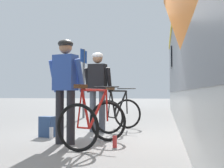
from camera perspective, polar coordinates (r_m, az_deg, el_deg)
The scene contains 9 objects.
ground_plane at distance 5.61m, azimuth -1.68°, elevation -10.58°, with size 80.00×80.00×0.00m, color gray.
cyclist_near_in_dark at distance 6.40m, azimuth -2.89°, elevation -0.04°, with size 0.64×0.36×1.76m.
cyclist_far_in_blue at distance 4.91m, azimuth -9.22°, elevation 0.52°, with size 0.65×0.40×1.76m.
bicycle_near_black at distance 6.54m, azimuth 1.25°, elevation -5.80°, with size 0.97×1.22×0.99m.
bicycle_far_red at distance 4.69m, azimuth -3.63°, elevation -7.36°, with size 0.95×1.21×0.99m.
backpack_on_platform at distance 5.81m, azimuth -12.77°, elevation -8.25°, with size 0.28×0.18×0.40m, color navy.
water_bottle_near_the_bikes at distance 4.61m, azimuth 0.55°, elevation -11.35°, with size 0.07×0.07×0.19m, color red.
water_bottle_by_the_backpack at distance 5.60m, azimuth -11.94°, elevation -9.47°, with size 0.07×0.07×0.21m, color silver.
platform_sign_post at distance 10.13m, azimuth -5.64°, elevation 2.53°, with size 0.08×0.70×2.40m.
Camera 1 is at (1.15, -5.43, 0.85)m, focal length 46.11 mm.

